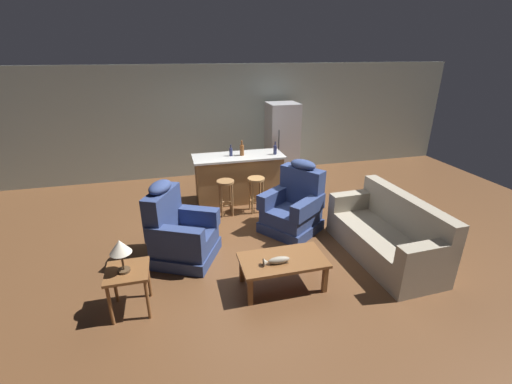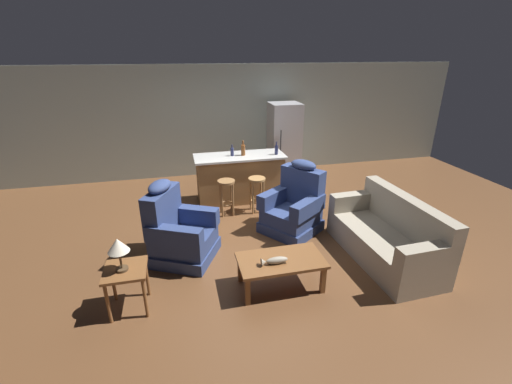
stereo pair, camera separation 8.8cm
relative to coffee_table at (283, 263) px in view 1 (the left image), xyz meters
name	(u,v)px [view 1 (the left image)]	position (x,y,z in m)	size (l,w,h in m)	color
ground_plane	(255,230)	(0.03, 1.57, -0.36)	(12.00, 12.00, 0.00)	brown
back_wall	(223,121)	(0.03, 4.69, 0.94)	(12.00, 0.05, 2.60)	#939E93
coffee_table	(283,263)	(0.00, 0.00, 0.00)	(1.10, 0.60, 0.42)	brown
fish_figurine	(276,261)	(-0.11, -0.08, 0.10)	(0.34, 0.10, 0.10)	#4C3823
couch	(387,236)	(1.74, 0.30, -0.02)	(0.91, 1.93, 0.94)	#9E937F
recliner_near_lamp	(179,233)	(-1.25, 1.02, 0.06)	(1.13, 1.13, 1.20)	navy
recliner_near_island	(294,207)	(0.68, 1.44, 0.06)	(1.17, 1.17, 1.20)	navy
end_table	(128,277)	(-1.87, 0.03, 0.10)	(0.48, 0.48, 0.56)	brown
table_lamp	(120,248)	(-1.90, 0.01, 0.50)	(0.24, 0.24, 0.41)	#4C3823
kitchen_island	(239,178)	(0.03, 2.92, 0.11)	(1.80, 0.70, 0.95)	olive
bar_stool_left	(226,191)	(-0.34, 2.29, 0.11)	(0.32, 0.32, 0.68)	olive
bar_stool_right	(256,188)	(0.23, 2.29, 0.11)	(0.32, 0.32, 0.68)	#A87A47
refrigerator	(282,141)	(1.34, 4.12, 0.52)	(0.70, 0.69, 1.76)	#B7B7BC
bottle_tall_green	(275,150)	(0.76, 2.82, 0.68)	(0.07, 0.07, 0.26)	#23284C
bottle_short_amber	(242,150)	(0.10, 2.91, 0.70)	(0.09, 0.09, 0.30)	brown
bottle_wine_dark	(231,152)	(-0.11, 2.93, 0.67)	(0.07, 0.07, 0.22)	#23284C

